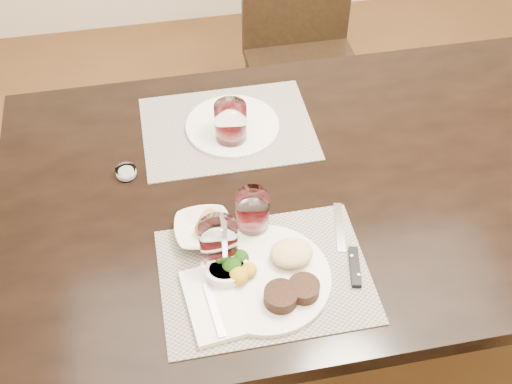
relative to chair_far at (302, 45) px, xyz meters
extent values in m
plane|color=#4A2B17|center=(0.00, -0.93, -0.50)|extent=(4.50, 4.50, 0.00)
cube|color=black|center=(0.00, -0.93, 0.22)|extent=(2.00, 1.00, 0.05)
cube|color=black|center=(-0.92, -0.51, -0.15)|extent=(0.08, 0.08, 0.70)
cube|color=black|center=(0.00, -0.08, -0.07)|extent=(0.42, 0.42, 0.04)
cube|color=black|center=(-0.18, -0.26, -0.30)|extent=(0.04, 0.04, 0.41)
cube|color=black|center=(0.18, -0.26, -0.30)|extent=(0.04, 0.04, 0.41)
cube|color=black|center=(-0.18, 0.10, -0.30)|extent=(0.04, 0.04, 0.41)
cube|color=black|center=(0.18, 0.10, -0.30)|extent=(0.04, 0.04, 0.41)
cube|color=gray|center=(-0.39, -1.20, 0.25)|extent=(0.46, 0.34, 0.00)
cube|color=gray|center=(-0.39, -0.70, 0.25)|extent=(0.46, 0.34, 0.00)
cylinder|color=silver|center=(-0.39, -1.21, 0.26)|extent=(0.29, 0.29, 0.01)
cylinder|color=black|center=(-0.37, -1.27, 0.28)|extent=(0.07, 0.07, 0.03)
cylinder|color=black|center=(-0.32, -1.26, 0.28)|extent=(0.07, 0.07, 0.03)
ellipsoid|color=#E0C586|center=(-0.32, -1.17, 0.28)|extent=(0.10, 0.08, 0.04)
ellipsoid|color=#1A470D|center=(-0.46, -1.18, 0.28)|extent=(0.05, 0.05, 0.04)
ellipsoid|color=gold|center=(-0.45, -1.21, 0.28)|extent=(0.04, 0.04, 0.04)
cube|color=white|center=(-0.51, -1.25, 0.26)|extent=(0.13, 0.20, 0.01)
cube|color=silver|center=(-0.51, -1.27, 0.27)|extent=(0.03, 0.14, 0.01)
cube|color=silver|center=(-0.51, -1.18, 0.27)|extent=(0.03, 0.05, 0.00)
cube|color=silver|center=(-0.19, -1.09, 0.25)|extent=(0.05, 0.15, 0.00)
cube|color=black|center=(-0.19, -1.22, 0.26)|extent=(0.04, 0.11, 0.01)
imported|color=silver|center=(-0.51, -1.06, 0.27)|extent=(0.13, 0.13, 0.03)
cylinder|color=#B06B37|center=(-0.51, -1.06, 0.29)|extent=(0.04, 0.05, 0.04)
cylinder|color=silver|center=(-0.47, -1.19, 0.27)|extent=(0.10, 0.10, 0.04)
cylinder|color=#0E3B0D|center=(-0.47, -1.19, 0.28)|extent=(0.08, 0.08, 0.01)
cube|color=silver|center=(-0.47, -1.12, 0.31)|extent=(0.01, 0.06, 0.05)
cylinder|color=silver|center=(-0.39, -1.06, 0.30)|extent=(0.08, 0.08, 0.11)
cylinder|color=#350407|center=(-0.39, -1.06, 0.26)|extent=(0.07, 0.07, 0.03)
cylinder|color=silver|center=(-0.38, -0.70, 0.26)|extent=(0.25, 0.25, 0.01)
cylinder|color=silver|center=(-0.39, -0.75, 0.31)|extent=(0.08, 0.08, 0.12)
cylinder|color=#350407|center=(-0.39, -0.75, 0.27)|extent=(0.07, 0.07, 0.03)
cylinder|color=silver|center=(-0.48, -1.13, 0.31)|extent=(0.09, 0.09, 0.12)
cylinder|color=#350407|center=(-0.48, -1.13, 0.26)|extent=(0.07, 0.07, 0.03)
cylinder|color=silver|center=(-0.67, -0.82, 0.26)|extent=(0.05, 0.05, 0.02)
cylinder|color=white|center=(-0.67, -0.82, 0.25)|extent=(0.04, 0.04, 0.01)
camera|label=1|loc=(-0.56, -2.00, 1.42)|focal=45.00mm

